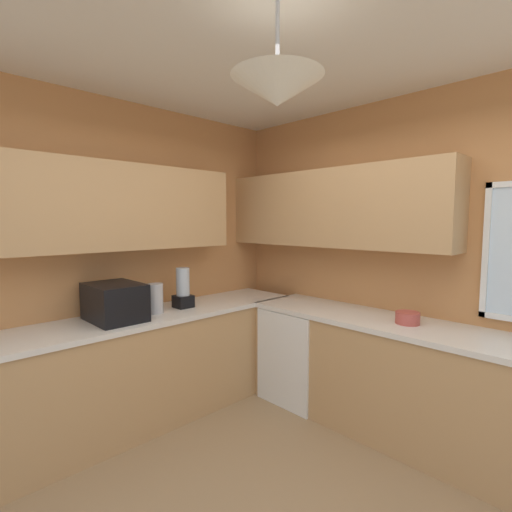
# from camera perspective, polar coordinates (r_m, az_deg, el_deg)

# --- Properties ---
(room_shell) EXTENTS (3.98, 3.61, 2.77)m
(room_shell) POSITION_cam_1_polar(r_m,az_deg,el_deg) (2.80, -0.40, 9.34)
(room_shell) COLOR #C6844C
(room_shell) RESTS_ON ground_plane
(counter_run_left) EXTENTS (0.65, 3.22, 0.91)m
(counter_run_left) POSITION_cam_1_polar(r_m,az_deg,el_deg) (3.39, -18.42, -16.26)
(counter_run_left) COLOR tan
(counter_run_left) RESTS_ON ground_plane
(counter_run_back) EXTENTS (3.07, 0.65, 0.91)m
(counter_run_back) POSITION_cam_1_polar(r_m,az_deg,el_deg) (3.21, 24.62, -17.73)
(counter_run_back) COLOR tan
(counter_run_back) RESTS_ON ground_plane
(dishwasher) EXTENTS (0.60, 0.60, 0.87)m
(dishwasher) POSITION_cam_1_polar(r_m,az_deg,el_deg) (3.74, 6.95, -14.34)
(dishwasher) COLOR white
(dishwasher) RESTS_ON ground_plane
(microwave) EXTENTS (0.48, 0.36, 0.29)m
(microwave) POSITION_cam_1_polar(r_m,az_deg,el_deg) (3.18, -20.56, -6.51)
(microwave) COLOR black
(microwave) RESTS_ON counter_run_left
(kettle) EXTENTS (0.13, 0.13, 0.25)m
(kettle) POSITION_cam_1_polar(r_m,az_deg,el_deg) (3.31, -14.93, -6.20)
(kettle) COLOR #B7B7BC
(kettle) RESTS_ON counter_run_left
(bowl) EXTENTS (0.18, 0.18, 0.09)m
(bowl) POSITION_cam_1_polar(r_m,az_deg,el_deg) (3.12, 21.91, -8.66)
(bowl) COLOR #B74C42
(bowl) RESTS_ON counter_run_back
(blender_appliance) EXTENTS (0.15, 0.15, 0.36)m
(blender_appliance) POSITION_cam_1_polar(r_m,az_deg,el_deg) (3.47, -10.96, -5.01)
(blender_appliance) COLOR black
(blender_appliance) RESTS_ON counter_run_left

